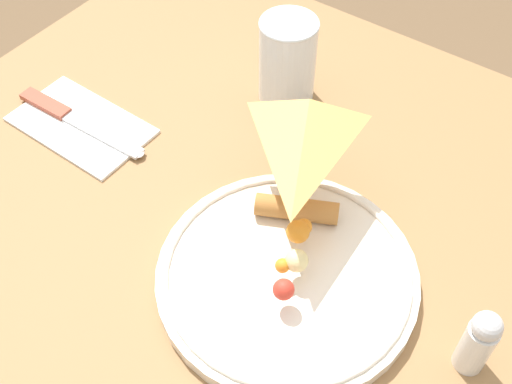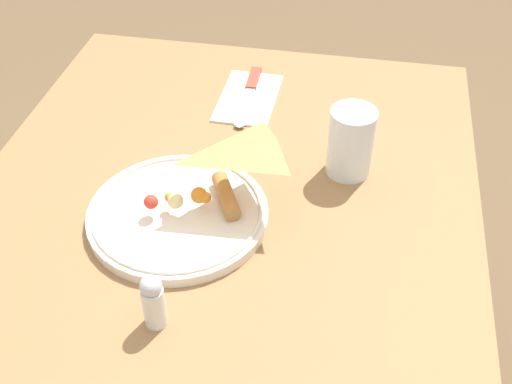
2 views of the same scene
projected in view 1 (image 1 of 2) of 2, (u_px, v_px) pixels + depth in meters
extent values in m
cube|color=olive|center=(267.00, 229.00, 0.71)|extent=(0.92, 0.77, 0.03)
cube|color=#382D23|center=(195.00, 142.00, 1.33)|extent=(0.06, 0.06, 0.74)
cylinder|color=silver|center=(287.00, 277.00, 0.64)|extent=(0.26, 0.26, 0.02)
torus|color=silver|center=(287.00, 272.00, 0.63)|extent=(0.25, 0.25, 0.01)
pyramid|color=#DBA351|center=(287.00, 269.00, 0.63)|extent=(0.15, 0.18, 0.02)
cylinder|color=#B77A3D|center=(297.00, 209.00, 0.67)|extent=(0.09, 0.06, 0.02)
sphere|color=#EFDB93|center=(297.00, 261.00, 0.61)|extent=(0.02, 0.02, 0.02)
sphere|color=orange|center=(298.00, 232.00, 0.63)|extent=(0.02, 0.02, 0.02)
sphere|color=red|center=(284.00, 289.00, 0.59)|extent=(0.02, 0.02, 0.02)
sphere|color=orange|center=(304.00, 227.00, 0.64)|extent=(0.02, 0.02, 0.02)
sphere|color=orange|center=(282.00, 266.00, 0.61)|extent=(0.01, 0.01, 0.01)
cylinder|color=white|center=(287.00, 61.00, 0.78)|extent=(0.07, 0.07, 0.11)
cylinder|color=white|center=(287.00, 65.00, 0.79)|extent=(0.06, 0.06, 0.10)
torus|color=white|center=(289.00, 24.00, 0.74)|extent=(0.07, 0.07, 0.00)
cube|color=white|center=(81.00, 125.00, 0.79)|extent=(0.17, 0.10, 0.00)
cube|color=#99422D|center=(46.00, 104.00, 0.81)|extent=(0.07, 0.02, 0.01)
cube|color=silver|center=(103.00, 135.00, 0.77)|extent=(0.12, 0.02, 0.00)
ellipsoid|color=silver|center=(136.00, 153.00, 0.75)|extent=(0.02, 0.02, 0.00)
cylinder|color=silver|center=(475.00, 347.00, 0.57)|extent=(0.03, 0.03, 0.06)
sphere|color=silver|center=(487.00, 326.00, 0.54)|extent=(0.03, 0.03, 0.03)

